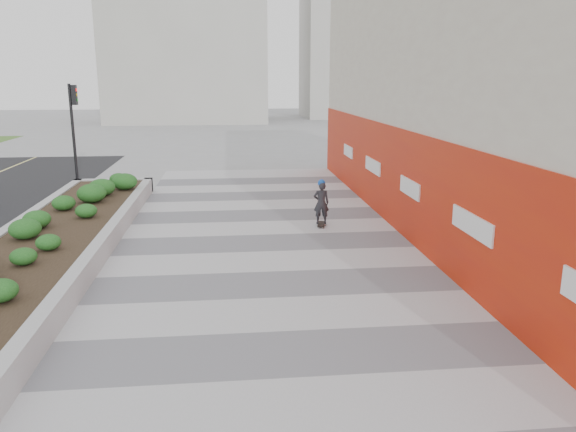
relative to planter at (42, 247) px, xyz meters
name	(u,v)px	position (x,y,z in m)	size (l,w,h in m)	color
ground	(306,417)	(5.50, -7.00, -0.42)	(160.00, 160.00, 0.00)	gray
walkway	(284,322)	(5.50, -4.00, -0.41)	(8.00, 36.00, 0.01)	#A8A8AD
building	(507,94)	(12.48, 1.98, 3.56)	(6.04, 24.08, 8.00)	beige
planter	(42,247)	(0.00, 0.00, 0.00)	(3.00, 18.00, 0.90)	#9E9EA0
traffic_signal_near	(74,120)	(-1.73, 10.50, 2.34)	(0.33, 0.28, 4.20)	black
distant_bldg_north_l	(186,23)	(0.50, 48.00, 9.58)	(16.00, 12.00, 20.00)	#ADAAA3
distant_bldg_north_r	(365,10)	(20.50, 53.00, 11.58)	(14.00, 10.00, 24.00)	#ADAAA3
manhole_cover	(311,321)	(6.00, -4.00, -0.42)	(0.44, 0.44, 0.01)	#595654
skateboarder	(321,203)	(7.32, 2.85, 0.32)	(0.49, 0.75, 1.45)	beige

